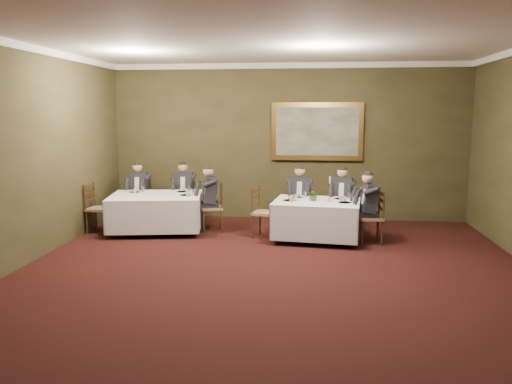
% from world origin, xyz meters
% --- Properties ---
extents(ground, '(10.00, 10.00, 0.00)m').
position_xyz_m(ground, '(0.00, 0.00, 0.00)').
color(ground, black).
rests_on(ground, ground).
extents(ceiling, '(8.00, 10.00, 0.10)m').
position_xyz_m(ceiling, '(0.00, 0.00, 3.50)').
color(ceiling, silver).
rests_on(ceiling, back_wall).
extents(back_wall, '(8.00, 0.10, 3.50)m').
position_xyz_m(back_wall, '(0.00, 5.00, 1.75)').
color(back_wall, '#323019').
rests_on(back_wall, ground).
extents(front_wall, '(8.00, 0.10, 3.50)m').
position_xyz_m(front_wall, '(0.00, -5.00, 1.75)').
color(front_wall, '#323019').
rests_on(front_wall, ground).
extents(crown_molding, '(8.00, 10.00, 0.12)m').
position_xyz_m(crown_molding, '(0.00, 0.00, 3.44)').
color(crown_molding, white).
rests_on(crown_molding, back_wall).
extents(table_main, '(1.75, 1.41, 0.67)m').
position_xyz_m(table_main, '(0.66, 3.06, 0.45)').
color(table_main, '#331E0E').
rests_on(table_main, ground).
extents(table_second, '(2.04, 1.68, 0.67)m').
position_xyz_m(table_second, '(-2.60, 3.40, 0.45)').
color(table_second, '#331E0E').
rests_on(table_second, ground).
extents(chair_main_backleft, '(0.47, 0.46, 1.00)m').
position_xyz_m(chair_main_backleft, '(0.32, 3.93, 0.28)').
color(chair_main_backleft, olive).
rests_on(chair_main_backleft, ground).
extents(diner_main_backleft, '(0.44, 0.51, 1.35)m').
position_xyz_m(diner_main_backleft, '(0.32, 3.92, 0.51)').
color(diner_main_backleft, black).
rests_on(diner_main_backleft, chair_main_backleft).
extents(chair_main_backright, '(0.52, 0.50, 1.00)m').
position_xyz_m(chair_main_backright, '(1.19, 3.83, 0.28)').
color(chair_main_backright, olive).
rests_on(chair_main_backright, ground).
extents(diner_main_backright, '(0.49, 0.55, 1.35)m').
position_xyz_m(diner_main_backright, '(1.18, 3.82, 0.51)').
color(diner_main_backright, black).
rests_on(diner_main_backright, chair_main_backright).
extents(chair_main_endleft, '(0.53, 0.54, 1.00)m').
position_xyz_m(chair_main_endleft, '(-0.36, 3.18, 0.28)').
color(chair_main_endleft, olive).
rests_on(chair_main_endleft, ground).
extents(chair_main_endright, '(0.46, 0.47, 1.00)m').
position_xyz_m(chair_main_endright, '(1.68, 2.94, 0.28)').
color(chair_main_endright, olive).
rests_on(chair_main_endright, ground).
extents(diner_main_endright, '(0.51, 0.44, 1.35)m').
position_xyz_m(diner_main_endright, '(1.66, 2.94, 0.51)').
color(diner_main_endright, black).
rests_on(diner_main_endright, chair_main_endright).
extents(chair_sec_backleft, '(0.44, 0.42, 1.00)m').
position_xyz_m(chair_sec_backleft, '(-3.24, 4.25, 0.28)').
color(chair_sec_backleft, olive).
rests_on(chair_sec_backleft, ground).
extents(diner_sec_backleft, '(0.42, 0.48, 1.35)m').
position_xyz_m(diner_sec_backleft, '(-3.24, 4.24, 0.51)').
color(diner_sec_backleft, black).
rests_on(diner_sec_backleft, chair_sec_backleft).
extents(chair_sec_backright, '(0.46, 0.45, 1.00)m').
position_xyz_m(chair_sec_backright, '(-2.27, 4.41, 0.28)').
color(chair_sec_backright, olive).
rests_on(chair_sec_backright, ground).
extents(diner_sec_backright, '(0.44, 0.50, 1.35)m').
position_xyz_m(diner_sec_backright, '(-2.26, 4.40, 0.51)').
color(diner_sec_backright, black).
rests_on(diner_sec_backright, chair_sec_backright).
extents(chair_sec_endright, '(0.50, 0.52, 1.00)m').
position_xyz_m(chair_sec_endright, '(-1.45, 3.59, 0.28)').
color(chair_sec_endright, olive).
rests_on(chair_sec_endright, ground).
extents(diner_sec_endright, '(0.55, 0.49, 1.35)m').
position_xyz_m(diner_sec_endright, '(-1.46, 3.59, 0.51)').
color(diner_sec_endright, black).
rests_on(diner_sec_endright, chair_sec_endright).
extents(chair_sec_endleft, '(0.45, 0.47, 1.00)m').
position_xyz_m(chair_sec_endleft, '(-3.75, 3.21, 0.28)').
color(chair_sec_endleft, olive).
rests_on(chair_sec_endleft, ground).
extents(centerpiece, '(0.24, 0.21, 0.25)m').
position_xyz_m(centerpiece, '(0.60, 3.06, 0.89)').
color(centerpiece, '#2D5926').
rests_on(centerpiece, table_main).
extents(candlestick, '(0.07, 0.07, 0.49)m').
position_xyz_m(candlestick, '(0.90, 3.04, 0.95)').
color(candlestick, gold).
rests_on(candlestick, table_main).
extents(place_setting_table_main, '(0.33, 0.31, 0.14)m').
position_xyz_m(place_setting_table_main, '(0.32, 3.47, 0.80)').
color(place_setting_table_main, white).
rests_on(place_setting_table_main, table_main).
extents(place_setting_table_second, '(0.33, 0.31, 0.14)m').
position_xyz_m(place_setting_table_second, '(-3.10, 3.72, 0.80)').
color(place_setting_table_second, white).
rests_on(place_setting_table_second, table_second).
extents(painting, '(2.03, 0.09, 1.28)m').
position_xyz_m(painting, '(0.66, 4.94, 2.00)').
color(painting, '#BD9245').
rests_on(painting, back_wall).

